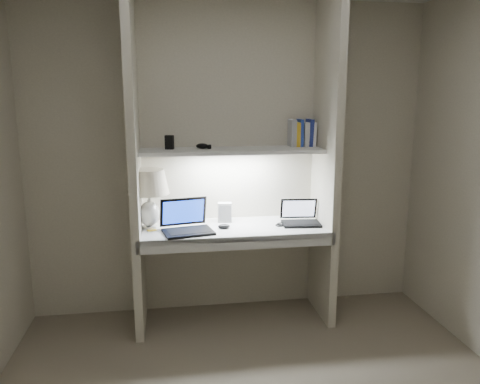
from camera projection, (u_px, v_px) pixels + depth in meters
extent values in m
cube|color=beige|center=(229.00, 160.00, 3.80)|extent=(3.20, 0.01, 2.50)
cube|color=beige|center=(135.00, 168.00, 3.42)|extent=(0.06, 0.55, 2.50)
cube|color=beige|center=(326.00, 163.00, 3.64)|extent=(0.06, 0.55, 2.50)
cube|color=white|center=(234.00, 229.00, 3.63)|extent=(1.40, 0.55, 0.04)
cube|color=silver|center=(239.00, 243.00, 3.39)|extent=(1.46, 0.03, 0.10)
cube|color=silver|center=(232.00, 151.00, 3.60)|extent=(1.40, 0.36, 0.03)
cube|color=white|center=(232.00, 154.00, 3.61)|extent=(0.60, 0.04, 0.02)
cylinder|color=white|center=(150.00, 227.00, 3.58)|extent=(0.11, 0.11, 0.02)
ellipsoid|color=white|center=(149.00, 214.00, 3.56)|extent=(0.16, 0.16, 0.19)
cylinder|color=white|center=(149.00, 199.00, 3.54)|extent=(0.02, 0.02, 0.08)
sphere|color=#FFD899|center=(148.00, 188.00, 3.52)|extent=(0.05, 0.05, 0.05)
cube|color=black|center=(188.00, 232.00, 3.45)|extent=(0.40, 0.31, 0.02)
cube|color=black|center=(188.00, 231.00, 3.45)|extent=(0.33, 0.23, 0.00)
cube|color=black|center=(183.00, 212.00, 3.57)|extent=(0.36, 0.13, 0.22)
cube|color=blue|center=(183.00, 212.00, 3.56)|extent=(0.32, 0.11, 0.18)
cube|color=black|center=(301.00, 224.00, 3.67)|extent=(0.31, 0.23, 0.02)
cube|color=black|center=(301.00, 223.00, 3.67)|extent=(0.26, 0.16, 0.00)
cube|color=black|center=(299.00, 208.00, 3.78)|extent=(0.30, 0.08, 0.17)
cube|color=silver|center=(299.00, 209.00, 3.77)|extent=(0.26, 0.07, 0.14)
cube|color=silver|center=(225.00, 212.00, 3.76)|extent=(0.12, 0.09, 0.16)
ellipsoid|color=black|center=(224.00, 226.00, 3.57)|extent=(0.09, 0.06, 0.03)
torus|color=black|center=(282.00, 224.00, 3.67)|extent=(0.10, 0.10, 0.01)
cube|color=yellow|center=(152.00, 230.00, 3.53)|extent=(0.09, 0.09, 0.00)
cube|color=white|center=(313.00, 134.00, 3.78)|extent=(0.03, 0.14, 0.19)
cube|color=navy|center=(309.00, 133.00, 3.77)|extent=(0.04, 0.14, 0.22)
cube|color=silver|center=(305.00, 134.00, 3.77)|extent=(0.04, 0.14, 0.19)
cube|color=#2845B0|center=(300.00, 133.00, 3.76)|extent=(0.02, 0.14, 0.22)
cube|color=yellow|center=(296.00, 134.00, 3.76)|extent=(0.03, 0.14, 0.19)
cube|color=#B6B7BB|center=(292.00, 133.00, 3.75)|extent=(0.04, 0.14, 0.22)
cube|color=black|center=(169.00, 142.00, 3.56)|extent=(0.07, 0.06, 0.11)
ellipsoid|color=black|center=(202.00, 146.00, 3.58)|extent=(0.12, 0.11, 0.04)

